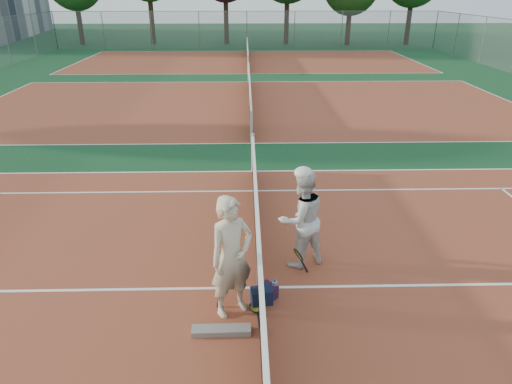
% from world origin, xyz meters
% --- Properties ---
extents(ground, '(130.00, 130.00, 0.00)m').
position_xyz_m(ground, '(0.00, 0.00, 0.00)').
color(ground, '#0F391D').
rests_on(ground, ground).
extents(court_main, '(23.77, 10.97, 0.01)m').
position_xyz_m(court_main, '(0.00, 0.00, 0.00)').
color(court_main, brown).
rests_on(court_main, ground).
extents(court_far_a, '(23.77, 10.97, 0.01)m').
position_xyz_m(court_far_a, '(0.00, 13.50, 0.00)').
color(court_far_a, brown).
rests_on(court_far_a, ground).
extents(court_far_b, '(23.77, 10.97, 0.01)m').
position_xyz_m(court_far_b, '(0.00, 27.00, 0.00)').
color(court_far_b, brown).
rests_on(court_far_b, ground).
extents(net_main, '(0.10, 10.98, 1.02)m').
position_xyz_m(net_main, '(0.00, 0.00, 0.51)').
color(net_main, black).
rests_on(net_main, ground).
extents(net_far_a, '(0.10, 10.98, 1.02)m').
position_xyz_m(net_far_a, '(0.00, 13.50, 0.51)').
color(net_far_a, black).
rests_on(net_far_a, ground).
extents(net_far_b, '(0.10, 10.98, 1.02)m').
position_xyz_m(net_far_b, '(0.00, 27.00, 0.51)').
color(net_far_b, black).
rests_on(net_far_b, ground).
extents(fence_back, '(32.00, 0.06, 3.00)m').
position_xyz_m(fence_back, '(0.00, 34.00, 1.50)').
color(fence_back, slate).
rests_on(fence_back, ground).
extents(player_a, '(0.87, 0.79, 1.99)m').
position_xyz_m(player_a, '(-0.42, -0.59, 1.00)').
color(player_a, beige).
rests_on(player_a, ground).
extents(player_b, '(1.13, 1.03, 1.87)m').
position_xyz_m(player_b, '(0.79, 0.76, 0.93)').
color(player_b, silver).
rests_on(player_b, ground).
extents(racket_red, '(0.34, 0.33, 0.58)m').
position_xyz_m(racket_red, '(-0.61, -0.38, 0.29)').
color(racket_red, maroon).
rests_on(racket_red, ground).
extents(racket_black_held, '(0.38, 0.37, 0.55)m').
position_xyz_m(racket_black_held, '(0.72, 0.36, 0.28)').
color(racket_black_held, black).
rests_on(racket_black_held, ground).
extents(racket_spare, '(0.32, 0.62, 0.03)m').
position_xyz_m(racket_spare, '(-0.05, -0.54, 0.01)').
color(racket_spare, black).
rests_on(racket_spare, ground).
extents(sports_bag_navy, '(0.38, 0.29, 0.27)m').
position_xyz_m(sports_bag_navy, '(0.04, -0.41, 0.13)').
color(sports_bag_navy, black).
rests_on(sports_bag_navy, ground).
extents(sports_bag_purple, '(0.34, 0.35, 0.23)m').
position_xyz_m(sports_bag_purple, '(0.16, -0.25, 0.12)').
color(sports_bag_purple, black).
rests_on(sports_bag_purple, ground).
extents(net_cover_canvas, '(0.89, 0.22, 0.09)m').
position_xyz_m(net_cover_canvas, '(-0.59, -1.11, 0.05)').
color(net_cover_canvas, slate).
rests_on(net_cover_canvas, ground).
extents(water_bottle, '(0.09, 0.09, 0.30)m').
position_xyz_m(water_bottle, '(0.27, -0.24, 0.15)').
color(water_bottle, '#C8E3FE').
rests_on(water_bottle, ground).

